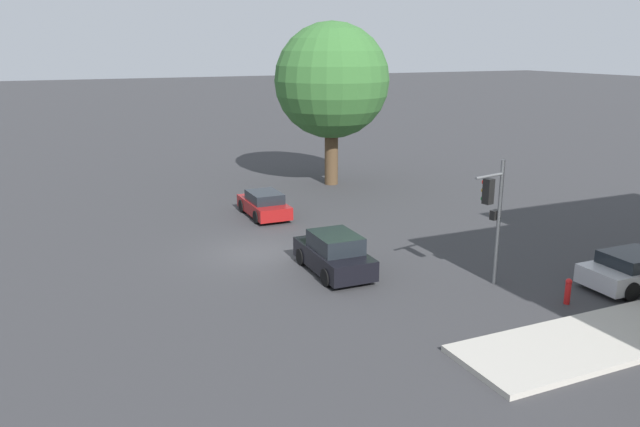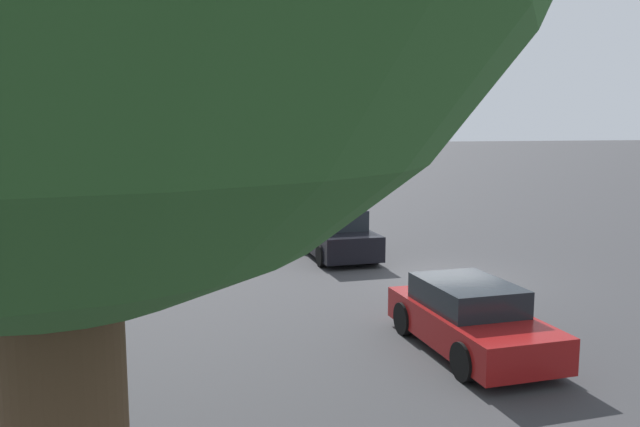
{
  "view_description": "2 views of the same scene",
  "coord_description": "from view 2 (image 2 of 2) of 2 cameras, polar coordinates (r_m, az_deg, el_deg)",
  "views": [
    {
      "loc": [
        24.1,
        -7.83,
        8.57
      ],
      "look_at": [
        2.77,
        1.78,
        2.23
      ],
      "focal_mm": 35.0,
      "sensor_mm": 36.0,
      "label": 1
    },
    {
      "loc": [
        -15.52,
        8.25,
        4.2
      ],
      "look_at": [
        2.54,
        2.89,
        1.58
      ],
      "focal_mm": 35.0,
      "sensor_mm": 36.0,
      "label": 2
    }
  ],
  "objects": [
    {
      "name": "ground_plane",
      "position": [
        18.07,
        11.2,
        -5.68
      ],
      "size": [
        300.0,
        300.0,
        0.0
      ],
      "primitive_type": "plane",
      "color": "#333335"
    },
    {
      "name": "parked_car_0",
      "position": [
        25.31,
        -23.52,
        -0.83
      ],
      "size": [
        2.05,
        3.98,
        1.32
      ],
      "rotation": [
        0.0,
        0.0,
        1.56
      ],
      "color": "#B7B7BC",
      "rests_on": "ground_plane"
    },
    {
      "name": "fire_hydrant",
      "position": [
        25.32,
        -15.81,
        -0.82
      ],
      "size": [
        0.22,
        0.22,
        0.92
      ],
      "color": "red",
      "rests_on": "ground_plane"
    },
    {
      "name": "crossing_car_1",
      "position": [
        12.24,
        13.51,
        -9.29
      ],
      "size": [
        3.95,
        1.83,
        1.31
      ],
      "rotation": [
        0.0,
        0.0,
        3.14
      ],
      "color": "maroon",
      "rests_on": "ground_plane"
    },
    {
      "name": "crossing_car_0",
      "position": [
        20.28,
        1.48,
        -1.9
      ],
      "size": [
        4.11,
        1.98,
        1.6
      ],
      "rotation": [
        0.0,
        0.0,
        3.12
      ],
      "color": "black",
      "rests_on": "ground_plane"
    },
    {
      "name": "traffic_signal",
      "position": [
        22.62,
        -12.46,
        4.74
      ],
      "size": [
        0.74,
        1.54,
        4.66
      ],
      "rotation": [
        0.0,
        0.0,
        3.35
      ],
      "color": "#515456",
      "rests_on": "ground_plane"
    }
  ]
}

